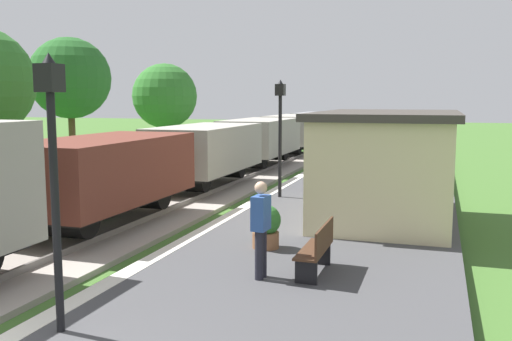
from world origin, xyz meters
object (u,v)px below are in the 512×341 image
object	(u,v)px
person_waiting	(261,226)
potted_planter	(266,226)
tree_field_distant	(165,96)
freight_train	(231,146)
bench_near_hut	(318,248)
station_hut	(387,164)
lamp_post_near	(52,143)
tree_field_left	(70,78)
lamp_post_far	(280,117)

from	to	relation	value
person_waiting	potted_planter	size ratio (longest dim) A/B	1.87
potted_planter	tree_field_distant	bearing A→B (deg)	122.81
freight_train	bench_near_hut	world-z (taller)	freight_train
station_hut	potted_planter	world-z (taller)	station_hut
lamp_post_near	person_waiting	bearing A→B (deg)	57.80
freight_train	tree_field_distant	size ratio (longest dim) A/B	7.44
person_waiting	lamp_post_near	distance (m)	3.89
tree_field_left	tree_field_distant	distance (m)	7.97
lamp_post_near	tree_field_left	distance (m)	17.45
bench_near_hut	tree_field_left	bearing A→B (deg)	140.22
freight_train	tree_field_left	bearing A→B (deg)	-170.24
bench_near_hut	lamp_post_near	xyz separation A→B (m)	(-2.78, -3.54, 2.08)
person_waiting	potted_planter	bearing A→B (deg)	-71.21
tree_field_distant	lamp_post_far	bearing A→B (deg)	-48.98
lamp_post_far	bench_near_hut	bearing A→B (deg)	-69.53
potted_planter	lamp_post_near	world-z (taller)	lamp_post_near
bench_near_hut	person_waiting	xyz separation A→B (m)	(-0.89, -0.54, 0.46)
bench_near_hut	lamp_post_far	distance (m)	8.22
person_waiting	potted_planter	distance (m)	2.07
freight_train	lamp_post_near	distance (m)	15.77
station_hut	person_waiting	xyz separation A→B (m)	(-1.61, -5.90, -0.47)
bench_near_hut	tree_field_distant	bearing A→B (deg)	123.86
tree_field_left	station_hut	bearing A→B (deg)	-21.44
freight_train	tree_field_left	xyz separation A→B (m)	(-6.73, -1.16, 2.74)
freight_train	lamp_post_far	bearing A→B (deg)	-52.95
lamp_post_near	potted_planter	bearing A→B (deg)	74.46
station_hut	tree_field_left	distance (m)	14.75
freight_train	person_waiting	distance (m)	13.41
person_waiting	tree_field_distant	xyz separation A→B (m)	(-11.59, 19.15, 2.30)
bench_near_hut	potted_planter	distance (m)	1.99
lamp_post_near	freight_train	bearing A→B (deg)	102.13
bench_near_hut	person_waiting	world-z (taller)	person_waiting
freight_train	lamp_post_near	world-z (taller)	lamp_post_near
station_hut	bench_near_hut	distance (m)	5.48
station_hut	bench_near_hut	xyz separation A→B (m)	(-0.72, -5.36, -0.93)
station_hut	tree_field_left	size ratio (longest dim) A/B	0.98
lamp_post_near	tree_field_left	bearing A→B (deg)	125.23
freight_train	bench_near_hut	bearing A→B (deg)	-62.78
potted_planter	tree_field_distant	distance (m)	20.64
station_hut	tree_field_distant	bearing A→B (deg)	134.89
bench_near_hut	lamp_post_near	bearing A→B (deg)	-128.19
station_hut	tree_field_distant	distance (m)	18.79
freight_train	tree_field_distant	world-z (taller)	tree_field_distant
person_waiting	tree_field_distant	bearing A→B (deg)	-54.63
lamp_post_near	lamp_post_far	xyz separation A→B (m)	(0.00, 10.99, 0.00)
station_hut	person_waiting	size ratio (longest dim) A/B	3.39
potted_planter	station_hut	bearing A→B (deg)	61.72
freight_train	person_waiting	size ratio (longest dim) A/B	22.92
freight_train	tree_field_left	distance (m)	7.36
bench_near_hut	tree_field_left	xyz separation A→B (m)	(-12.81, 10.67, 3.47)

